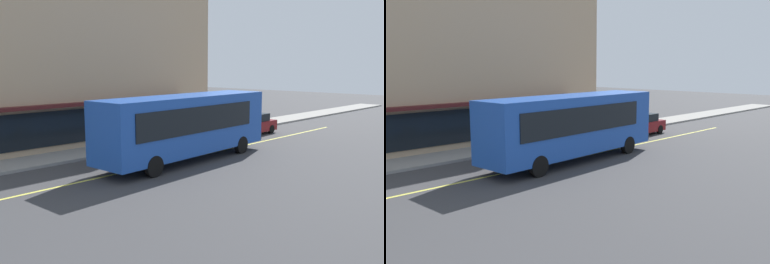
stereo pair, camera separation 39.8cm
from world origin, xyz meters
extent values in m
plane|color=#38383A|center=(0.00, 0.00, 0.00)|extent=(120.00, 120.00, 0.00)
cube|color=gray|center=(0.00, 4.96, 0.07)|extent=(80.00, 2.67, 0.15)
cube|color=#D8D14C|center=(0.00, 0.00, 0.00)|extent=(36.00, 0.16, 0.01)
cube|color=tan|center=(-0.27, 10.62, 6.88)|extent=(21.05, 8.66, 13.77)
cube|color=#4C1919|center=(-0.27, 6.04, 2.80)|extent=(14.74, 0.70, 0.20)
cube|color=black|center=(-0.27, 6.26, 1.50)|extent=(12.63, 0.08, 2.00)
cube|color=#1E4CAD|center=(1.12, -0.37, 2.00)|extent=(11.12, 3.09, 3.00)
cube|color=black|center=(6.56, -0.07, 2.36)|extent=(0.23, 2.10, 1.80)
cube|color=black|center=(0.75, 0.89, 2.36)|extent=(8.79, 0.54, 1.32)
cube|color=black|center=(0.89, -1.65, 2.36)|extent=(8.79, 0.54, 1.32)
cube|color=#0CF259|center=(6.63, -0.07, 3.25)|extent=(0.18, 1.90, 0.36)
cube|color=#2D2D33|center=(6.66, -0.06, 0.75)|extent=(0.29, 2.41, 0.40)
cylinder|color=black|center=(4.57, 0.95, 0.50)|extent=(1.01, 0.35, 1.00)
cylinder|color=black|center=(4.69, -1.30, 0.50)|extent=(1.01, 0.35, 1.00)
cylinder|color=black|center=(-2.46, 0.57, 0.50)|extent=(1.01, 0.35, 1.00)
cylinder|color=black|center=(-2.34, -1.68, 0.50)|extent=(1.01, 0.35, 1.00)
cube|color=maroon|center=(10.66, 2.32, 0.60)|extent=(4.34, 1.91, 0.75)
cube|color=black|center=(10.81, 2.32, 1.25)|extent=(2.44, 1.57, 0.55)
cylinder|color=black|center=(9.26, 1.46, 0.32)|extent=(0.65, 0.24, 0.64)
cylinder|color=black|center=(9.22, 3.10, 0.32)|extent=(0.65, 0.24, 0.64)
cylinder|color=black|center=(12.10, 1.53, 0.32)|extent=(0.65, 0.24, 0.64)
cylinder|color=black|center=(12.06, 3.17, 0.32)|extent=(0.65, 0.24, 0.64)
camera|label=1|loc=(-14.78, -16.08, 5.07)|focal=39.78mm
camera|label=2|loc=(-14.50, -16.36, 5.07)|focal=39.78mm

